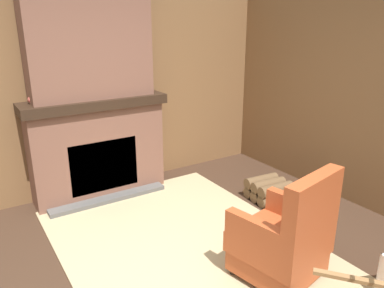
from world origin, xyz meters
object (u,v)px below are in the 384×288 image
armchair (284,240)px  storage_case (131,89)px  firewood_stack (268,190)px  oil_lamp_vase (33,95)px

armchair → storage_case: (-2.44, -0.23, 0.91)m
armchair → firewood_stack: (-1.14, 0.93, -0.23)m
firewood_stack → oil_lamp_vase: bearing=-119.6°
oil_lamp_vase → armchair: bearing=29.1°
armchair → oil_lamp_vase: bearing=18.0°
firewood_stack → oil_lamp_vase: size_ratio=1.88×
oil_lamp_vase → storage_case: bearing=90.0°
firewood_stack → armchair: bearing=-39.3°
storage_case → oil_lamp_vase: bearing=-90.0°
armchair → storage_case: storage_case is taller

